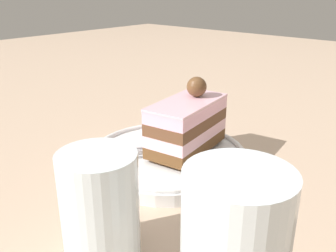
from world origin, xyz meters
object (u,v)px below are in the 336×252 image
dessert_plate (168,156)px  fork (109,154)px  cake_slice (187,123)px  drink_glass_far (101,212)px

dessert_plate → fork: 0.07m
cake_slice → fork: 0.10m
dessert_plate → drink_glass_far: (0.07, -0.16, 0.03)m
cake_slice → drink_glass_far: 0.18m
drink_glass_far → fork: bearing=137.5°
cake_slice → drink_glass_far: size_ratio=1.26×
fork → drink_glass_far: (0.11, -0.10, 0.02)m
fork → drink_glass_far: 0.14m
cake_slice → fork: size_ratio=1.16×
dessert_plate → drink_glass_far: size_ratio=2.14×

